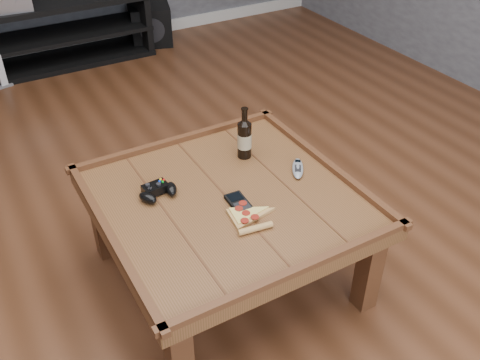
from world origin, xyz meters
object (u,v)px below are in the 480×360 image
smartphone (239,203)px  media_console (59,33)px  remote_control (298,168)px  pizza_slice (247,217)px  game_controller (158,191)px  beer_bottle (244,138)px  subwoofer (151,24)px  coffee_table (227,209)px

smartphone → media_console: bearing=93.4°
media_console → remote_control: size_ratio=9.08×
pizza_slice → game_controller: bearing=135.8°
beer_bottle → smartphone: 0.36m
beer_bottle → subwoofer: 2.66m
pizza_slice → remote_control: (0.35, 0.17, 0.00)m
subwoofer → coffee_table: bearing=-88.1°
media_console → game_controller: (-0.23, -2.60, 0.23)m
media_console → remote_control: 2.77m
media_console → smartphone: size_ratio=10.49×
beer_bottle → smartphone: size_ratio=1.80×
pizza_slice → smartphone: pizza_slice is taller
media_console → game_controller: bearing=-95.2°
game_controller → smartphone: bearing=-44.9°
media_console → game_controller: media_console is taller
beer_bottle → remote_control: beer_bottle is taller
media_console → beer_bottle: size_ratio=5.82×
beer_bottle → pizza_slice: 0.44m
smartphone → subwoofer: 2.98m
media_console → subwoofer: (0.78, 0.05, -0.08)m
game_controller → subwoofer: game_controller is taller
beer_bottle → subwoofer: beer_bottle is taller
beer_bottle → subwoofer: size_ratio=0.59×
game_controller → remote_control: 0.60m
subwoofer → pizza_slice: bearing=-87.2°
remote_control → media_console: bearing=131.6°
remote_control → coffee_table: bearing=-143.4°
game_controller → remote_control: game_controller is taller
coffee_table → beer_bottle: (0.21, 0.23, 0.16)m
media_console → pizza_slice: size_ratio=5.38×
game_controller → pizza_slice: size_ratio=0.68×
coffee_table → game_controller: 0.29m
media_console → beer_bottle: (0.21, -2.52, 0.30)m
beer_bottle → smartphone: beer_bottle is taller
remote_control → game_controller: bearing=-158.5°
coffee_table → subwoofer: coffee_table is taller
coffee_table → beer_bottle: 0.35m
media_console → subwoofer: 0.79m
smartphone → game_controller: bearing=143.0°
subwoofer → beer_bottle: bearing=-85.0°
subwoofer → smartphone: bearing=-87.4°
smartphone → remote_control: 0.35m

